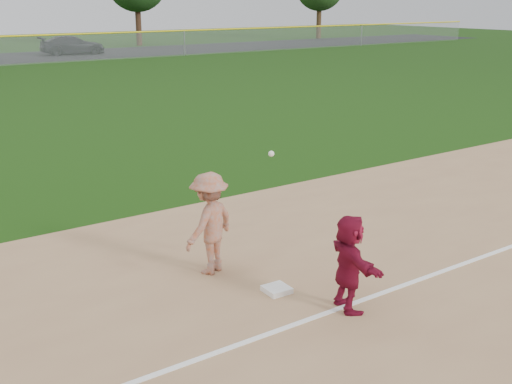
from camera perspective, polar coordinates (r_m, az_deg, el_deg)
ground at (r=10.60m, az=4.73°, el=-8.68°), size 160.00×160.00×0.00m
foul_line at (r=10.06m, az=7.70°, el=-10.11°), size 60.00×0.10×0.01m
first_base at (r=10.44m, az=1.86°, el=-8.65°), size 0.41×0.41×0.09m
base_runner at (r=9.73m, az=8.30°, el=-6.25°), size 0.84×1.47×1.51m
car_right at (r=56.92m, az=-16.02°, el=12.44°), size 5.48×2.74×1.53m
first_base_play at (r=10.90m, az=-4.14°, el=-2.78°), size 1.33×1.46×2.23m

